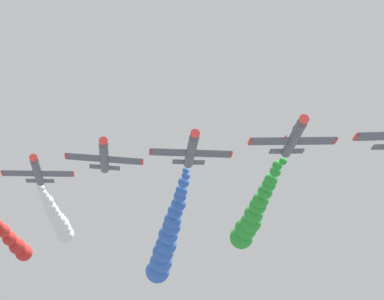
{
  "coord_description": "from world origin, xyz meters",
  "views": [
    {
      "loc": [
        7.16,
        91.29,
        57.9
      ],
      "look_at": [
        0.0,
        0.0,
        91.01
      ],
      "focal_mm": 80.31,
      "sensor_mm": 36.0,
      "label": 1
    }
  ],
  "objects": [
    {
      "name": "airplane_right_inner",
      "position": [
        -10.22,
        7.48,
        89.95
      ],
      "size": [
        9.57,
        10.35,
        2.34
      ],
      "rotation": [
        0.0,
        0.04,
        0.0
      ],
      "color": "#474C56"
    },
    {
      "name": "smoke_trail_left_outer",
      "position": [
        1.59,
        -27.45,
        86.56
      ],
      "size": [
        4.82,
        28.73,
        9.21
      ],
      "color": "blue"
    },
    {
      "name": "airplane_right_outer",
      "position": [
        10.11,
        -6.85,
        92.36
      ],
      "size": [
        9.57,
        10.35,
        2.35
      ],
      "rotation": [
        0.0,
        -0.05,
        0.0
      ],
      "color": "#474C56"
    },
    {
      "name": "airplane_trailing",
      "position": [
        19.08,
        -16.88,
        93.58
      ],
      "size": [
        9.56,
        10.35,
        2.32
      ],
      "rotation": [
        0.0,
        0.01,
        0.0
      ],
      "color": "#474C56"
    },
    {
      "name": "smoke_trail_high_slot",
      "position": [
        26.49,
        -48.26,
        92.44
      ],
      "size": [
        8.01,
        24.16,
        6.11
      ],
      "color": "red"
    },
    {
      "name": "airplane_left_outer",
      "position": [
        0.08,
        -0.1,
        91.0
      ],
      "size": [
        9.56,
        10.35,
        2.32
      ],
      "rotation": [
        0.0,
        -0.01,
        0.0
      ],
      "color": "#474C56"
    },
    {
      "name": "smoke_trail_trailing",
      "position": [
        17.76,
        -39.27,
        92.8
      ],
      "size": [
        4.13,
        22.7,
        3.55
      ],
      "color": "white"
    },
    {
      "name": "smoke_trail_right_inner",
      "position": [
        -8.95,
        -15.01,
        87.37
      ],
      "size": [
        4.14,
        22.47,
        6.13
      ],
      "color": "green"
    }
  ]
}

